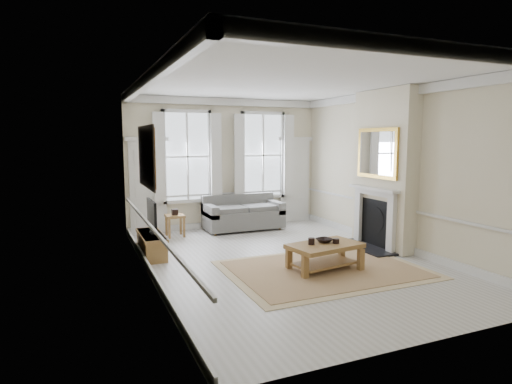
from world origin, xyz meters
name	(u,v)px	position (x,y,z in m)	size (l,w,h in m)	color
floor	(287,261)	(0.00, 0.00, 0.00)	(7.20, 7.20, 0.00)	#B7B5AD
ceiling	(289,81)	(0.00, 0.00, 3.40)	(7.20, 7.20, 0.00)	white
back_wall	(226,163)	(0.00, 3.60, 1.70)	(5.20, 5.20, 0.00)	beige
left_wall	(147,179)	(-2.60, 0.00, 1.70)	(7.20, 7.20, 0.00)	beige
right_wall	(397,170)	(2.60, 0.00, 1.70)	(7.20, 7.20, 0.00)	beige
window_left	(187,157)	(-1.05, 3.55, 1.90)	(1.26, 0.20, 2.20)	#B2BCC6
window_right	(263,155)	(1.05, 3.55, 1.90)	(1.26, 0.20, 2.20)	#B2BCC6
door_left	(148,188)	(-2.05, 3.56, 1.15)	(0.90, 0.08, 2.30)	silver
door_right	(295,181)	(2.05, 3.56, 1.15)	(0.90, 0.08, 2.30)	silver
painting	(146,157)	(-2.56, 0.30, 2.05)	(0.05, 1.66, 1.06)	#9E6A1B
chimney_breast	(384,169)	(2.43, 0.20, 1.70)	(0.35, 1.70, 3.38)	beige
hearth	(366,247)	(2.00, 0.20, 0.03)	(0.55, 1.50, 0.05)	black
fireplace	(374,215)	(2.20, 0.20, 0.73)	(0.21, 1.45, 1.33)	silver
mirror	(377,153)	(2.21, 0.20, 2.05)	(0.06, 1.26, 1.06)	gold
sofa	(243,215)	(0.28, 3.11, 0.37)	(2.00, 0.97, 0.89)	#60605D
side_table	(175,219)	(-1.53, 2.96, 0.42)	(0.44, 0.44, 0.53)	brown
rug	(324,269)	(0.37, -0.75, 0.01)	(3.50, 2.60, 0.02)	tan
coffee_table	(325,248)	(0.37, -0.75, 0.40)	(1.40, 0.96, 0.49)	brown
ceramic_pot_a	(311,241)	(0.12, -0.70, 0.54)	(0.12, 0.12, 0.12)	black
ceramic_pot_b	(336,241)	(0.57, -0.80, 0.53)	(0.12, 0.12, 0.09)	black
bowl	(324,240)	(0.42, -0.65, 0.52)	(0.29, 0.29, 0.07)	black
tv_stand	(152,245)	(-2.34, 1.43, 0.23)	(0.41, 1.28, 0.46)	brown
tv	(152,214)	(-2.32, 1.43, 0.85)	(0.08, 0.90, 0.68)	black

